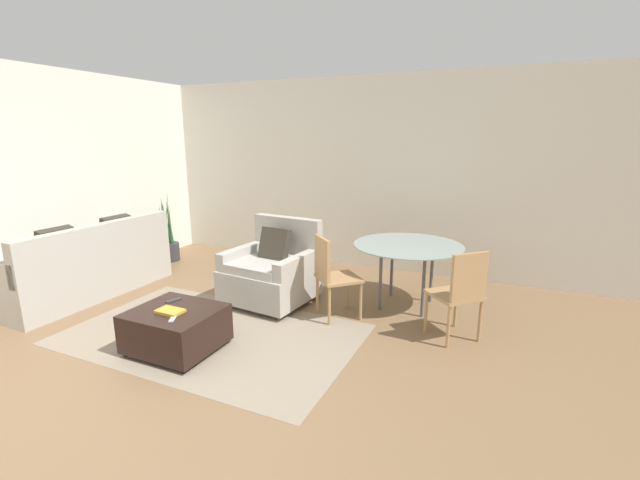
{
  "coord_description": "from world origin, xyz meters",
  "views": [
    {
      "loc": [
        2.52,
        -2.12,
        1.92
      ],
      "look_at": [
        0.53,
        2.26,
        0.75
      ],
      "focal_mm": 24.0,
      "sensor_mm": 36.0,
      "label": 1
    }
  ],
  "objects": [
    {
      "name": "dining_table",
      "position": [
        1.5,
        2.54,
        0.66
      ],
      "size": [
        1.23,
        1.23,
        0.73
      ],
      "color": "#8C9E99",
      "rests_on": "ground_plane"
    },
    {
      "name": "couch",
      "position": [
        -2.21,
        1.27,
        0.31
      ],
      "size": [
        0.92,
        2.04,
        0.92
      ],
      "color": "#B2ADA3",
      "rests_on": "ground_plane"
    },
    {
      "name": "tv_remote_primary",
      "position": [
        -0.34,
        0.79,
        0.4
      ],
      "size": [
        0.09,
        0.16,
        0.01
      ],
      "color": "#333338",
      "rests_on": "ottoman"
    },
    {
      "name": "dining_chair_near_left",
      "position": [
        0.83,
        1.88,
        0.52
      ],
      "size": [
        0.59,
        0.59,
        0.9
      ],
      "color": "tan",
      "rests_on": "ground_plane"
    },
    {
      "name": "wall_back",
      "position": [
        0.0,
        3.85,
        1.38
      ],
      "size": [
        12.0,
        0.06,
        2.75
      ],
      "color": "white",
      "rests_on": "ground_plane"
    },
    {
      "name": "ground_plane",
      "position": [
        0.0,
        0.0,
        0.0
      ],
      "size": [
        20.0,
        20.0,
        0.0
      ],
      "primitive_type": "plane",
      "color": "brown"
    },
    {
      "name": "dining_chair_near_right",
      "position": [
        2.16,
        1.88,
        0.52
      ],
      "size": [
        0.59,
        0.59,
        0.9
      ],
      "color": "tan",
      "rests_on": "ground_plane"
    },
    {
      "name": "armchair",
      "position": [
        0.02,
        2.03,
        0.36
      ],
      "size": [
        1.0,
        0.98,
        0.97
      ],
      "color": "#B2ADA3",
      "rests_on": "ground_plane"
    },
    {
      "name": "book_stack",
      "position": [
        -0.16,
        0.56,
        0.4
      ],
      "size": [
        0.24,
        0.16,
        0.03
      ],
      "color": "gold",
      "rests_on": "ottoman"
    },
    {
      "name": "wall_left",
      "position": [
        -2.79,
        1.5,
        1.38
      ],
      "size": [
        0.06,
        12.0,
        2.75
      ],
      "color": "white",
      "rests_on": "ground_plane"
    },
    {
      "name": "potted_plant",
      "position": [
        -2.37,
        2.83,
        0.28
      ],
      "size": [
        0.33,
        0.33,
        1.1
      ],
      "color": "#333338",
      "rests_on": "ground_plane"
    },
    {
      "name": "ottoman",
      "position": [
        -0.17,
        0.62,
        0.22
      ],
      "size": [
        0.76,
        0.68,
        0.39
      ],
      "color": "black",
      "rests_on": "ground_plane"
    },
    {
      "name": "area_rug",
      "position": [
        -0.08,
        1.0,
        0.0
      ],
      "size": [
        2.86,
        1.76,
        0.01
      ],
      "color": "gray",
      "rests_on": "ground_plane"
    },
    {
      "name": "tv_remote_secondary",
      "position": [
        -0.04,
        0.46,
        0.4
      ],
      "size": [
        0.11,
        0.16,
        0.01
      ],
      "color": "#B7B7BC",
      "rests_on": "ottoman"
    }
  ]
}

